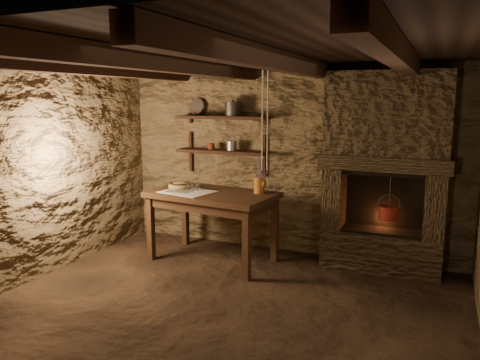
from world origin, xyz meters
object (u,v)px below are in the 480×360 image
at_px(red_pot, 389,212).
at_px(stoneware_jug, 259,177).
at_px(wooden_bowl, 180,186).
at_px(iron_stockpot, 233,110).
at_px(work_table, 212,224).

bearing_deg(red_pot, stoneware_jug, -168.37).
bearing_deg(wooden_bowl, red_pot, 9.79).
distance_m(wooden_bowl, iron_stockpot, 1.20).
height_order(wooden_bowl, red_pot, red_pot).
relative_size(wooden_bowl, red_pot, 0.55).
bearing_deg(iron_stockpot, stoneware_jug, -38.35).
xyz_separation_m(work_table, wooden_bowl, (-0.48, 0.04, 0.44)).
relative_size(iron_stockpot, red_pot, 0.40).
bearing_deg(work_table, iron_stockpot, 94.87).
distance_m(iron_stockpot, red_pot, 2.32).
xyz_separation_m(work_table, stoneware_jug, (0.55, 0.17, 0.59)).
bearing_deg(iron_stockpot, red_pot, -3.41).
bearing_deg(red_pot, wooden_bowl, -170.21).
height_order(work_table, wooden_bowl, wooden_bowl).
bearing_deg(wooden_bowl, iron_stockpot, 48.21).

